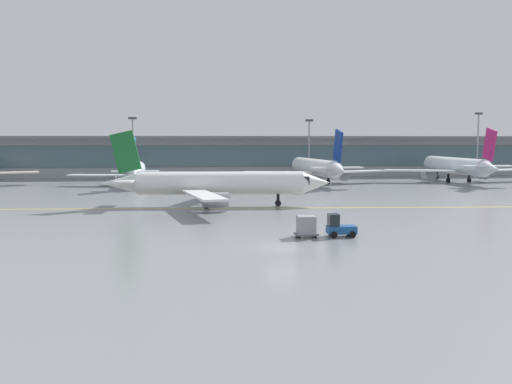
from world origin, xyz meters
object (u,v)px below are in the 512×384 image
Objects in this scene: gate_airplane_3 at (456,166)px; baggage_tug at (339,227)px; gate_airplane_1 at (137,171)px; apron_light_mast_3 at (478,142)px; gate_airplane_2 at (316,168)px; cargo_dolly_lead at (306,226)px; apron_light_mast_1 at (133,145)px; apron_light_mast_2 at (309,146)px; taxiing_regional_jet at (218,184)px.

gate_airplane_3 reaches higher than baggage_tug.
gate_airplane_1 is 78.27m from apron_light_mast_3.
gate_airplane_2 reaches higher than cargo_dolly_lead.
apron_light_mast_3 reaches higher than gate_airplane_3.
apron_light_mast_1 reaches higher than gate_airplane_2.
apron_light_mast_3 is at bearing -2.90° from apron_light_mast_2.
apron_light_mast_2 is at bearing 177.10° from apron_light_mast_3.
apron_light_mast_3 reaches higher than apron_light_mast_2.
gate_airplane_3 reaches higher than gate_airplane_2.
apron_light_mast_3 reaches higher than baggage_tug.
baggage_tug is at bearing -63.22° from taxiing_regional_jet.
baggage_tug is 3.04m from cargo_dolly_lead.
gate_airplane_2 is at bearing -160.92° from apron_light_mast_3.
apron_light_mast_2 is (12.76, 76.69, 6.49)m from baggage_tug.
cargo_dolly_lead is 0.16× the size of apron_light_mast_1.
apron_light_mast_2 is 0.89× the size of apron_light_mast_3.
gate_airplane_1 is 13.20× the size of cargo_dolly_lead.
apron_light_mast_2 is (37.11, 16.67, 4.61)m from gate_airplane_1.
apron_light_mast_2 is (39.49, 1.91, -0.14)m from apron_light_mast_1.
baggage_tug is at bearing -99.45° from apron_light_mast_2.
apron_light_mast_1 reaches higher than baggage_tug.
apron_light_mast_2 reaches higher than cargo_dolly_lead.
apron_light_mast_2 is 39.64m from apron_light_mast_3.
gate_airplane_2 reaches higher than baggage_tug.
apron_light_mast_3 is (55.38, 74.64, 7.17)m from cargo_dolly_lead.
cargo_dolly_lead is at bearing -164.81° from gate_airplane_1.
apron_light_mast_3 is (79.07, -0.10, 0.70)m from apron_light_mast_1.
apron_light_mast_1 reaches higher than apron_light_mast_2.
gate_airplane_2 is at bearing 92.08° from gate_airplane_3.
gate_airplane_3 is 75.48m from cargo_dolly_lead.
apron_light_mast_2 reaches higher than gate_airplane_1.
gate_airplane_2 is 15.23× the size of cargo_dolly_lead.
apron_light_mast_1 is (-67.48, 13.30, 4.21)m from gate_airplane_3.
gate_airplane_3 is at bearing -11.15° from apron_light_mast_1.
apron_light_mast_3 is at bearing 55.73° from baggage_tug.
baggage_tug is at bearing -125.03° from apron_light_mast_3.
gate_airplane_3 is at bearing -28.52° from apron_light_mast_2.
cargo_dolly_lead is at bearing 161.42° from gate_airplane_2.
taxiing_regional_jet is at bearing 113.62° from baggage_tug.
apron_light_mast_1 is at bearing 110.42° from baggage_tug.
gate_airplane_2 is at bearing 77.80° from cargo_dolly_lead.
gate_airplane_1 is 0.92× the size of taxiing_regional_jet.
apron_light_mast_2 is at bearing 70.41° from taxiing_regional_jet.
taxiing_regional_jet is 57.58m from apron_light_mast_2.
gate_airplane_1 is at bearing 112.84° from baggage_tug.
gate_airplane_1 is 35.19m from gate_airplane_2.
apron_light_mast_1 is (-2.38, 14.76, 4.74)m from gate_airplane_1.
gate_airplane_3 is at bearing 55.28° from cargo_dolly_lead.
baggage_tug is 78.02m from apron_light_mast_2.
baggage_tug is (-10.84, -60.33, -2.31)m from gate_airplane_2.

